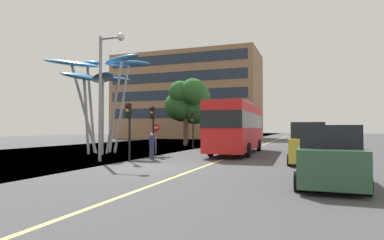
{
  "coord_description": "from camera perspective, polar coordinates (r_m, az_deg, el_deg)",
  "views": [
    {
      "loc": [
        7.05,
        -13.91,
        1.89
      ],
      "look_at": [
        -0.84,
        8.06,
        2.5
      ],
      "focal_mm": 30.26,
      "sensor_mm": 36.0,
      "label": 1
    }
  ],
  "objects": [
    {
      "name": "red_bus",
      "position": [
        24.53,
        7.91,
        -0.95
      ],
      "size": [
        3.03,
        10.83,
        3.88
      ],
      "color": "red",
      "rests_on": "ground"
    },
    {
      "name": "tree_pavement_far",
      "position": [
        41.71,
        -1.0,
        1.93
      ],
      "size": [
        4.75,
        3.79,
        6.36
      ],
      "color": "brown",
      "rests_on": "ground"
    },
    {
      "name": "traffic_light_island_mid",
      "position": [
        28.64,
        0.12,
        -0.49
      ],
      "size": [
        0.28,
        0.42,
        3.29
      ],
      "color": "black",
      "rests_on": "ground"
    },
    {
      "name": "tree_pavement_near",
      "position": [
        36.71,
        -0.33,
        3.31
      ],
      "size": [
        5.06,
        5.22,
        7.39
      ],
      "color": "brown",
      "rests_on": "ground"
    },
    {
      "name": "car_parked_far",
      "position": [
        24.78,
        20.38,
        -3.45
      ],
      "size": [
        1.97,
        4.11,
        2.16
      ],
      "color": "navy",
      "rests_on": "ground"
    },
    {
      "name": "street_lamp",
      "position": [
        19.4,
        -14.93,
        6.86
      ],
      "size": [
        1.67,
        0.44,
        7.31
      ],
      "color": "gray",
      "rests_on": "ground"
    },
    {
      "name": "backdrop_building",
      "position": [
        63.83,
        -0.86,
        4.08
      ],
      "size": [
        27.83,
        12.3,
        16.17
      ],
      "color": "#936B4C",
      "rests_on": "ground"
    },
    {
      "name": "car_parked_mid",
      "position": [
        18.3,
        19.75,
        -4.12
      ],
      "size": [
        1.98,
        4.04,
        2.21
      ],
      "color": "gold",
      "rests_on": "ground"
    },
    {
      "name": "traffic_light_kerb_far",
      "position": [
        22.52,
        -6.96,
        -0.05
      ],
      "size": [
        0.28,
        0.42,
        3.38
      ],
      "color": "black",
      "rests_on": "ground"
    },
    {
      "name": "pedestrian",
      "position": [
        20.03,
        -7.1,
        -4.58
      ],
      "size": [
        0.34,
        0.34,
        1.62
      ],
      "color": "#2D3342",
      "rests_on": "ground"
    },
    {
      "name": "car_parked_near",
      "position": [
        11.61,
        22.94,
        -6.08
      ],
      "size": [
        2.09,
        4.15,
        2.0
      ],
      "color": "#2D5138",
      "rests_on": "ground"
    },
    {
      "name": "leaf_sculpture",
      "position": [
        26.23,
        -16.11,
        7.77
      ],
      "size": [
        7.96,
        7.77,
        7.59
      ],
      "color": "#9EA0A5",
      "rests_on": "ground"
    },
    {
      "name": "ground",
      "position": [
        16.03,
        -9.33,
        -8.43
      ],
      "size": [
        120.0,
        240.0,
        0.1
      ],
      "color": "#424244"
    },
    {
      "name": "traffic_light_kerb_near",
      "position": [
        18.69,
        -11.1,
        0.11
      ],
      "size": [
        0.28,
        0.42,
        3.31
      ],
      "color": "black",
      "rests_on": "ground"
    },
    {
      "name": "car_side_street",
      "position": [
        31.2,
        20.52,
        -2.95
      ],
      "size": [
        1.92,
        4.23,
        2.22
      ],
      "color": "navy",
      "rests_on": "ground"
    },
    {
      "name": "no_entry_sign",
      "position": [
        24.04,
        -6.39,
        -2.4
      ],
      "size": [
        0.6,
        0.12,
        2.24
      ],
      "color": "gray",
      "rests_on": "ground"
    }
  ]
}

